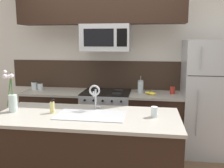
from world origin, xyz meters
TOP-DOWN VIEW (x-y plane):
  - rear_partition at (0.30, 1.28)m, footprint 5.20×0.10m
  - splash_band at (0.00, 1.22)m, footprint 3.48×0.01m
  - back_counter_left at (-0.86, 0.90)m, footprint 0.99×0.65m
  - back_counter_right at (0.78, 0.90)m, footprint 0.83×0.65m
  - stove_range at (0.00, 0.90)m, footprint 0.76×0.64m
  - microwave at (0.00, 0.88)m, footprint 0.74×0.40m
  - upper_cabinet_band at (-0.08, 0.85)m, footprint 2.52×0.34m
  - refrigerator at (1.60, 0.92)m, footprint 0.85×0.74m
  - storage_jar_tall at (-1.24, 0.94)m, footprint 0.10×0.10m
  - storage_jar_medium at (-1.13, 0.93)m, footprint 0.09×0.09m
  - banana_bunch at (0.70, 0.84)m, footprint 0.19×0.15m
  - french_press at (0.54, 0.96)m, footprint 0.09×0.09m
  - coffee_tin at (1.04, 0.95)m, footprint 0.08×0.08m
  - island_counter at (-0.01, -0.35)m, footprint 2.06×0.91m
  - kitchen_sink at (0.04, -0.35)m, footprint 0.76×0.44m
  - sink_faucet at (0.04, -0.13)m, footprint 0.14×0.14m
  - dish_soap_bottle at (-0.41, -0.33)m, footprint 0.06×0.05m
  - spare_glass at (0.74, -0.31)m, footprint 0.07×0.07m
  - flower_vase at (-0.89, -0.34)m, footprint 0.16×0.11m

SIDE VIEW (x-z plane):
  - island_counter at x=-0.01m, z-range 0.00..0.91m
  - back_counter_left at x=-0.86m, z-range 0.00..0.91m
  - back_counter_right at x=0.78m, z-range 0.00..0.91m
  - stove_range at x=0.00m, z-range 0.00..0.93m
  - kitchen_sink at x=0.04m, z-range 0.76..0.92m
  - refrigerator at x=1.60m, z-range 0.00..1.74m
  - banana_bunch at x=0.70m, z-range 0.89..0.97m
  - coffee_tin at x=1.04m, z-range 0.91..1.02m
  - spare_glass at x=0.74m, z-range 0.91..1.02m
  - storage_jar_medium at x=-1.13m, z-range 0.91..1.03m
  - dish_soap_bottle at x=-0.41m, z-range 0.90..1.06m
  - storage_jar_tall at x=-1.24m, z-range 0.91..1.05m
  - french_press at x=0.54m, z-range 0.88..1.14m
  - flower_vase at x=-0.89m, z-range 0.80..1.30m
  - sink_faucet at x=0.04m, z-range 0.95..1.26m
  - splash_band at x=0.00m, z-range 0.91..1.39m
  - rear_partition at x=0.30m, z-range 0.00..2.60m
  - microwave at x=0.00m, z-range 1.57..1.97m
  - upper_cabinet_band at x=-0.08m, z-range 1.97..2.57m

